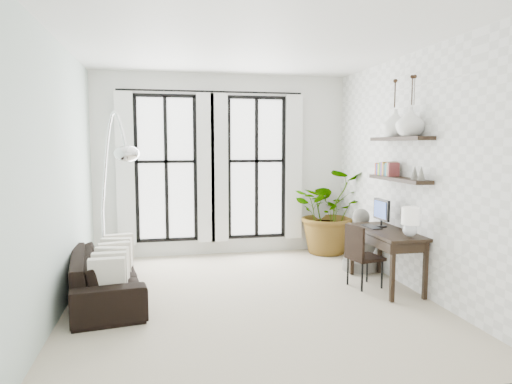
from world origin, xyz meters
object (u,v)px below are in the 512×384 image
object	(u,v)px
buddha	(360,244)
desk_chair	(360,252)
desk	(388,235)
plant	(330,211)
arc_lamp	(113,155)
sofa	(106,276)

from	to	relation	value
buddha	desk_chair	bearing A→B (deg)	-114.48
desk	plant	bearing A→B (deg)	91.24
arc_lamp	buddha	xyz separation A→B (m)	(3.66, 0.25, -1.42)
plant	desk	bearing A→B (deg)	-88.76
sofa	plant	distance (m)	4.14
sofa	arc_lamp	world-z (taller)	arc_lamp
sofa	buddha	world-z (taller)	buddha
plant	desk	size ratio (longest dim) A/B	1.15
desk_chair	desk	bearing A→B (deg)	-23.50
plant	desk_chair	size ratio (longest dim) A/B	1.77
arc_lamp	desk	bearing A→B (deg)	-10.14
sofa	buddha	xyz separation A→B (m)	(3.76, 0.61, 0.11)
plant	arc_lamp	bearing A→B (deg)	-158.27
desk	arc_lamp	xyz separation A→B (m)	(-3.64, 0.65, 1.09)
desk	arc_lamp	world-z (taller)	arc_lamp
desk	buddha	distance (m)	0.95
sofa	desk_chair	world-z (taller)	desk_chair
arc_lamp	buddha	bearing A→B (deg)	3.84
plant	buddha	xyz separation A→B (m)	(0.06, -1.19, -0.36)
sofa	desk	xyz separation A→B (m)	(3.75, -0.29, 0.43)
sofa	desk	size ratio (longest dim) A/B	1.55
plant	arc_lamp	world-z (taller)	arc_lamp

